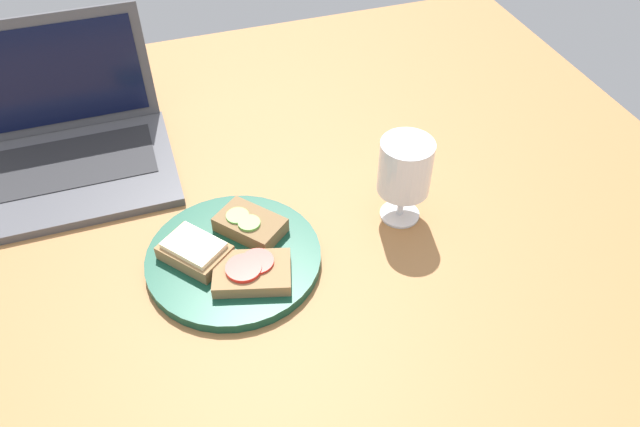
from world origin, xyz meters
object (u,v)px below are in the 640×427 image
object	(u,v)px
sandwich_with_tomato	(252,272)
laptop	(67,141)
sandwich_with_cucumber	(250,224)
sandwich_with_cheese	(195,251)
plate	(234,258)
wine_glass	(405,170)

from	to	relation	value
sandwich_with_tomato	laptop	size ratio (longest dim) A/B	0.37
sandwich_with_cucumber	laptop	size ratio (longest dim) A/B	0.35
sandwich_with_cucumber	laptop	bearing A→B (deg)	131.70
sandwich_with_cucumber	sandwich_with_cheese	bearing A→B (deg)	-162.38
plate	sandwich_with_tomato	world-z (taller)	sandwich_with_tomato
sandwich_with_cheese	sandwich_with_tomato	xyz separation A→B (cm)	(6.70, -6.12, -0.27)
plate	sandwich_with_cucumber	world-z (taller)	sandwich_with_cucumber
sandwich_with_cheese	sandwich_with_tomato	world-z (taller)	sandwich_with_cheese
sandwich_with_tomato	plate	bearing A→B (deg)	107.29
sandwich_with_cucumber	sandwich_with_tomato	size ratio (longest dim) A/B	0.94
plate	wine_glass	distance (cm)	27.94
sandwich_with_cheese	wine_glass	bearing A→B (deg)	0.40
plate	sandwich_with_cucumber	bearing A→B (deg)	47.92
plate	sandwich_with_cheese	size ratio (longest dim) A/B	2.24
plate	sandwich_with_cucumber	xyz separation A→B (cm)	(3.51, 3.89, 2.04)
laptop	plate	bearing A→B (deg)	-56.23
sandwich_with_tomato	sandwich_with_cheese	bearing A→B (deg)	137.63
plate	sandwich_with_tomato	size ratio (longest dim) A/B	2.08
wine_glass	sandwich_with_tomato	bearing A→B (deg)	-165.82
wine_glass	plate	bearing A→B (deg)	-177.08
wine_glass	laptop	bearing A→B (deg)	147.75
wine_glass	laptop	size ratio (longest dim) A/B	0.43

